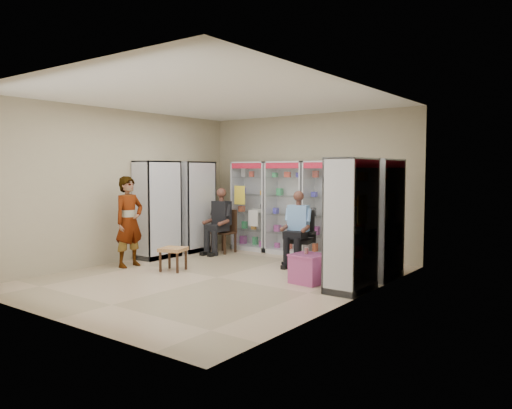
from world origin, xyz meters
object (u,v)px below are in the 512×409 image
Objects in this scene: seated_shopkeeper at (299,231)px; cabinet_right_near at (351,225)px; cabinet_back_right at (327,210)px; office_chair at (300,238)px; wooden_chair at (224,231)px; woven_stool_a at (338,274)px; cabinet_left_near at (157,210)px; woven_stool_b at (173,259)px; pink_trunk at (309,269)px; cabinet_left_far at (195,206)px; standing_man at (129,222)px; cabinet_back_mid at (288,208)px; cabinet_back_left at (253,206)px; cabinet_right_far at (381,219)px.

cabinet_right_near is at bearing -47.41° from seated_shopkeeper.
office_chair is (-0.06, -0.93, -0.48)m from cabinet_back_right.
wooden_chair is 2.10m from office_chair.
cabinet_left_near is at bearing -179.63° from woven_stool_a.
woven_stool_a is 3.00m from woven_stool_b.
cabinet_back_right is 2.45m from pink_trunk.
standing_man is at bearing 7.75° from cabinet_left_far.
office_chair is at bearing 78.99° from seated_shopkeeper.
pink_trunk is (0.92, -1.23, -0.29)m from office_chair.
cabinet_back_right is at bearing 108.19° from cabinet_left_far.
wooden_chair is (-1.20, -0.73, -0.53)m from cabinet_back_mid.
cabinet_right_near is 1.09m from pink_trunk.
cabinet_back_mid is 1.00× the size of cabinet_left_far.
cabinet_left_far reaches higher than seated_shopkeeper.
cabinet_back_left is 1.00× the size of cabinet_right_far.
cabinet_back_mid is 1.91× the size of office_chair.
seated_shopkeeper is 2.74× the size of pink_trunk.
cabinet_left_far is 1.50× the size of seated_shopkeeper.
office_chair is at bearing 83.34° from cabinet_right_far.
wooden_chair is (-3.78, 1.50, -0.53)m from cabinet_right_near.
woven_stool_b is (1.23, -1.85, -0.79)m from cabinet_left_far.
cabinet_back_left reaches higher than woven_stool_a.
pink_trunk is (-0.77, -1.04, -0.77)m from cabinet_right_far.
cabinet_back_left is 1.50× the size of seated_shopkeeper.
cabinet_right_near and cabinet_left_far have the same top height.
cabinet_left_far is at bearing 161.48° from pink_trunk.
cabinet_back_left is 1.00× the size of cabinet_back_right.
cabinet_left_far reaches higher than standing_man.
cabinet_back_right is 1.50× the size of seated_shopkeeper.
cabinet_left_far is 2.79m from seated_shopkeeper.
pink_trunk is at bearing -76.78° from standing_man.
pink_trunk reaches higher than woven_stool_b.
cabinet_left_near is at bearing 101.41° from cabinet_right_far.
seated_shopkeeper is (-1.69, 0.15, -0.33)m from cabinet_right_far.
cabinet_back_mid is at bearing 76.85° from woven_stool_b.
cabinet_back_left is 4.75× the size of woven_stool_b.
pink_trunk reaches higher than woven_stool_a.
cabinet_right_far is at bearing 87.43° from cabinet_left_far.
cabinet_back_mid is 0.95m from cabinet_back_right.
pink_trunk is (3.69, -0.14, -0.77)m from cabinet_left_near.
cabinet_right_near is 4.46m from cabinet_left_near.
standing_man is at bearing -118.16° from cabinet_back_mid.
cabinet_back_left is 3.59m from pink_trunk.
cabinet_back_mid is 2.82m from cabinet_right_far.
cabinet_back_left and cabinet_left_far have the same top height.
wooden_chair is 0.55× the size of standing_man.
cabinet_right_near and cabinet_left_near have the same top height.
cabinet_right_far is at bearing -23.65° from cabinet_back_mid.
cabinet_right_near is 1.18× the size of standing_man.
office_chair is 2.15× the size of pink_trunk.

